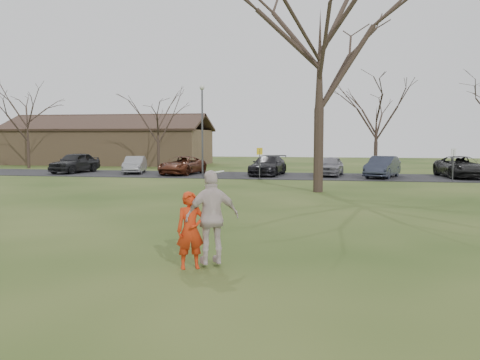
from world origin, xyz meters
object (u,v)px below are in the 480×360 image
(car_4, at_px, (330,166))
(car_6, at_px, (461,167))
(car_5, at_px, (382,167))
(car_1, at_px, (135,165))
(car_2, at_px, (182,165))
(big_tree, at_px, (320,51))
(player_defender, at_px, (190,230))
(car_3, at_px, (268,165))
(car_0, at_px, (75,162))
(catching_play, at_px, (212,217))
(building, at_px, (109,145))
(lamp_post, at_px, (202,119))

(car_4, relative_size, car_6, 0.79)
(car_5, bearing_deg, car_1, -163.76)
(car_2, distance_m, big_tree, 15.60)
(player_defender, relative_size, car_3, 0.33)
(car_1, relative_size, car_2, 0.82)
(car_0, xyz_separation_m, car_4, (19.38, 0.42, -0.09))
(car_0, distance_m, car_2, 8.64)
(player_defender, xyz_separation_m, catching_play, (0.43, 0.19, 0.26))
(car_0, xyz_separation_m, building, (-3.16, 12.91, 1.11))
(car_2, bearing_deg, car_4, 11.18)
(car_2, xyz_separation_m, building, (-11.80, 13.01, 1.23))
(car_1, bearing_deg, player_defender, -79.22)
(car_4, relative_size, building, 0.20)
(car_2, relative_size, lamp_post, 0.76)
(car_2, relative_size, building, 0.23)
(player_defender, relative_size, car_1, 0.42)
(player_defender, distance_m, car_0, 30.50)
(player_defender, xyz_separation_m, car_1, (-11.85, 25.92, -0.13))
(car_0, xyz_separation_m, car_3, (14.98, 0.16, -0.07))
(building, bearing_deg, car_1, -57.81)
(big_tree, bearing_deg, building, 133.73)
(building, distance_m, lamp_post, 20.99)
(car_6, bearing_deg, car_0, 175.01)
(car_3, relative_size, car_5, 1.12)
(catching_play, xyz_separation_m, lamp_post, (-6.19, 22.80, 2.89))
(player_defender, bearing_deg, building, 91.45)
(building, bearing_deg, car_5, -27.28)
(car_3, xyz_separation_m, big_tree, (3.86, -10.25, 6.25))
(catching_play, bearing_deg, car_6, 66.75)
(car_0, height_order, catching_play, catching_play)
(building, relative_size, big_tree, 1.47)
(car_0, relative_size, car_2, 0.97)
(car_2, height_order, big_tree, big_tree)
(car_1, relative_size, catching_play, 1.95)
(car_5, height_order, catching_play, catching_play)
(lamp_post, distance_m, big_tree, 11.38)
(car_0, relative_size, car_3, 0.94)
(car_3, xyz_separation_m, car_6, (13.14, 0.27, 0.01))
(car_6, bearing_deg, building, 152.40)
(car_3, bearing_deg, big_tree, -62.80)
(car_0, distance_m, car_3, 14.99)
(catching_play, relative_size, big_tree, 0.14)
(car_0, bearing_deg, catching_play, -48.04)
(player_defender, distance_m, big_tree, 16.83)
(car_2, distance_m, car_3, 6.35)
(player_defender, height_order, big_tree, big_tree)
(player_defender, distance_m, building, 43.29)
(player_defender, bearing_deg, car_1, 88.84)
(player_defender, relative_size, car_4, 0.40)
(car_1, distance_m, lamp_post, 7.51)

